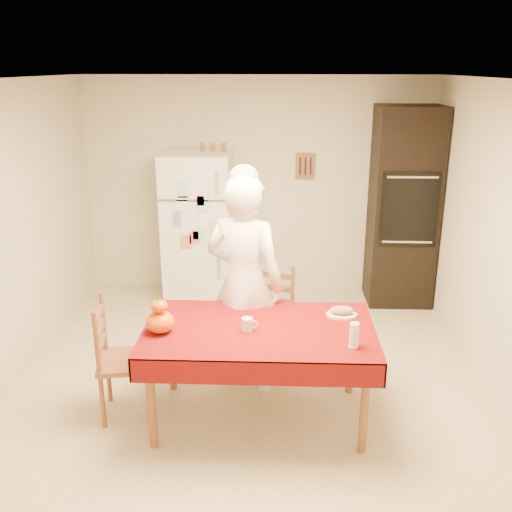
# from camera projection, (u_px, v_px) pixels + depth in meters

# --- Properties ---
(floor) EXTENTS (4.50, 4.50, 0.00)m
(floor) POSITION_uv_depth(u_px,v_px,m) (247.00, 383.00, 4.90)
(floor) COLOR tan
(floor) RESTS_ON ground
(room_shell) EXTENTS (4.02, 4.52, 2.51)m
(room_shell) POSITION_uv_depth(u_px,v_px,m) (246.00, 199.00, 4.38)
(room_shell) COLOR beige
(room_shell) RESTS_ON ground
(refrigerator) EXTENTS (0.75, 0.74, 1.70)m
(refrigerator) POSITION_uv_depth(u_px,v_px,m) (199.00, 228.00, 6.43)
(refrigerator) COLOR white
(refrigerator) RESTS_ON floor
(oven_cabinet) EXTENTS (0.70, 0.62, 2.20)m
(oven_cabinet) POSITION_uv_depth(u_px,v_px,m) (403.00, 207.00, 6.31)
(oven_cabinet) COLOR black
(oven_cabinet) RESTS_ON floor
(dining_table) EXTENTS (1.70, 1.00, 0.76)m
(dining_table) POSITION_uv_depth(u_px,v_px,m) (259.00, 336.00, 4.21)
(dining_table) COLOR brown
(dining_table) RESTS_ON floor
(chair_far) EXTENTS (0.53, 0.52, 0.95)m
(chair_far) POSITION_uv_depth(u_px,v_px,m) (269.00, 314.00, 5.04)
(chair_far) COLOR brown
(chair_far) RESTS_ON floor
(chair_left) EXTENTS (0.46, 0.48, 0.95)m
(chair_left) POSITION_uv_depth(u_px,v_px,m) (117.00, 355.00, 4.33)
(chair_left) COLOR brown
(chair_left) RESTS_ON floor
(seated_woman) EXTENTS (0.77, 0.63, 1.83)m
(seated_woman) POSITION_uv_depth(u_px,v_px,m) (245.00, 284.00, 4.62)
(seated_woman) COLOR white
(seated_woman) RESTS_ON floor
(coffee_mug) EXTENTS (0.08, 0.08, 0.10)m
(coffee_mug) POSITION_uv_depth(u_px,v_px,m) (247.00, 324.00, 4.13)
(coffee_mug) COLOR silver
(coffee_mug) RESTS_ON dining_table
(pumpkin_lower) EXTENTS (0.21, 0.21, 0.16)m
(pumpkin_lower) POSITION_uv_depth(u_px,v_px,m) (160.00, 322.00, 4.11)
(pumpkin_lower) COLOR #C63004
(pumpkin_lower) RESTS_ON dining_table
(pumpkin_upper) EXTENTS (0.12, 0.12, 0.09)m
(pumpkin_upper) POSITION_uv_depth(u_px,v_px,m) (159.00, 306.00, 4.07)
(pumpkin_upper) COLOR #C94204
(pumpkin_upper) RESTS_ON pumpkin_lower
(wine_glass) EXTENTS (0.07, 0.07, 0.18)m
(wine_glass) POSITION_uv_depth(u_px,v_px,m) (354.00, 335.00, 3.88)
(wine_glass) COLOR white
(wine_glass) RESTS_ON dining_table
(bread_plate) EXTENTS (0.24, 0.24, 0.02)m
(bread_plate) POSITION_uv_depth(u_px,v_px,m) (342.00, 315.00, 4.39)
(bread_plate) COLOR silver
(bread_plate) RESTS_ON dining_table
(bread_loaf) EXTENTS (0.18, 0.10, 0.06)m
(bread_loaf) POSITION_uv_depth(u_px,v_px,m) (342.00, 310.00, 4.37)
(bread_loaf) COLOR tan
(bread_loaf) RESTS_ON bread_plate
(spice_jar_left) EXTENTS (0.05, 0.05, 0.10)m
(spice_jar_left) POSITION_uv_depth(u_px,v_px,m) (202.00, 147.00, 6.19)
(spice_jar_left) COLOR brown
(spice_jar_left) RESTS_ON refrigerator
(spice_jar_mid) EXTENTS (0.05, 0.05, 0.10)m
(spice_jar_mid) POSITION_uv_depth(u_px,v_px,m) (213.00, 147.00, 6.19)
(spice_jar_mid) COLOR #945A1A
(spice_jar_mid) RESTS_ON refrigerator
(spice_jar_right) EXTENTS (0.05, 0.05, 0.10)m
(spice_jar_right) POSITION_uv_depth(u_px,v_px,m) (224.00, 147.00, 6.18)
(spice_jar_right) COLOR brown
(spice_jar_right) RESTS_ON refrigerator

